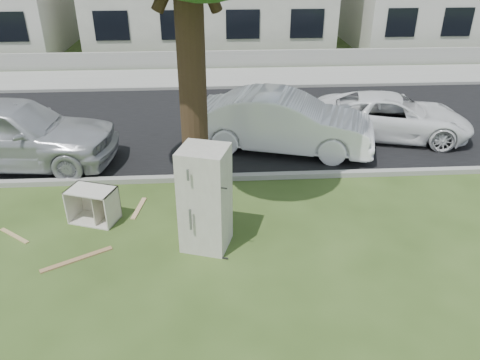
{
  "coord_description": "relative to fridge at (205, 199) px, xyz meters",
  "views": [
    {
      "loc": [
        -0.04,
        -7.06,
        5.02
      ],
      "look_at": [
        0.44,
        0.6,
        0.96
      ],
      "focal_mm": 35.0,
      "sensor_mm": 36.0,
      "label": 1
    }
  ],
  "objects": [
    {
      "name": "kerb_far",
      "position": [
        0.2,
        9.6,
        -0.95
      ],
      "size": [
        120.0,
        0.18,
        0.12
      ],
      "primitive_type": "cube",
      "color": "gray",
      "rests_on": "ground"
    },
    {
      "name": "plank_b",
      "position": [
        -3.6,
        0.48,
        -0.94
      ],
      "size": [
        0.69,
        0.56,
        0.02
      ],
      "primitive_type": "cube",
      "rotation": [
        0.0,
        0.0,
        -0.66
      ],
      "color": "tan",
      "rests_on": "ground"
    },
    {
      "name": "fridge",
      "position": [
        0.0,
        0.0,
        0.0
      ],
      "size": [
        0.97,
        0.93,
        1.9
      ],
      "primitive_type": "cube",
      "rotation": [
        0.0,
        0.0,
        -0.31
      ],
      "color": "beige",
      "rests_on": "ground"
    },
    {
      "name": "kerb_near",
      "position": [
        0.2,
        2.5,
        -0.95
      ],
      "size": [
        120.0,
        0.18,
        0.12
      ],
      "primitive_type": "cube",
      "color": "gray",
      "rests_on": "ground"
    },
    {
      "name": "plank_a",
      "position": [
        -2.25,
        -0.33,
        -0.94
      ],
      "size": [
        1.13,
        0.71,
        0.02
      ],
      "primitive_type": "cube",
      "rotation": [
        0.0,
        0.0,
        0.52
      ],
      "color": "#99734A",
      "rests_on": "ground"
    },
    {
      "name": "sidewalk",
      "position": [
        0.2,
        11.05,
        -0.95
      ],
      "size": [
        120.0,
        2.8,
        0.01
      ],
      "primitive_type": "cube",
      "color": "gray",
      "rests_on": "ground"
    },
    {
      "name": "road",
      "position": [
        0.2,
        6.05,
        -0.95
      ],
      "size": [
        120.0,
        7.0,
        0.01
      ],
      "primitive_type": "cube",
      "color": "black",
      "rests_on": "ground"
    },
    {
      "name": "ground",
      "position": [
        0.2,
        0.05,
        -0.95
      ],
      "size": [
        120.0,
        120.0,
        0.0
      ],
      "primitive_type": "plane",
      "color": "#314819"
    },
    {
      "name": "plank_c",
      "position": [
        -1.4,
        1.33,
        -0.94
      ],
      "size": [
        0.23,
        0.84,
        0.02
      ],
      "primitive_type": "cube",
      "rotation": [
        0.0,
        0.0,
        1.41
      ],
      "color": "tan",
      "rests_on": "ground"
    },
    {
      "name": "low_wall",
      "position": [
        0.2,
        12.65,
        -0.6
      ],
      "size": [
        120.0,
        0.15,
        0.7
      ],
      "primitive_type": "cube",
      "color": "gray",
      "rests_on": "ground"
    },
    {
      "name": "car_center",
      "position": [
        1.99,
        4.15,
        -0.2
      ],
      "size": [
        4.8,
        2.8,
        1.5
      ],
      "primitive_type": "imported",
      "rotation": [
        0.0,
        0.0,
        1.28
      ],
      "color": "white",
      "rests_on": "ground"
    },
    {
      "name": "car_left",
      "position": [
        -4.61,
        3.64,
        -0.12
      ],
      "size": [
        5.08,
        2.44,
        1.67
      ],
      "primitive_type": "imported",
      "rotation": [
        0.0,
        0.0,
        1.47
      ],
      "color": "#ACAEB3",
      "rests_on": "ground"
    },
    {
      "name": "car_right",
      "position": [
        5.08,
        4.83,
        -0.37
      ],
      "size": [
        4.55,
        2.92,
        1.17
      ],
      "primitive_type": "imported",
      "rotation": [
        0.0,
        0.0,
        1.32
      ],
      "color": "white",
      "rests_on": "ground"
    },
    {
      "name": "cabinet",
      "position": [
        -2.2,
        0.94,
        -0.61
      ],
      "size": [
        1.02,
        0.81,
        0.69
      ],
      "primitive_type": "cube",
      "rotation": [
        0.0,
        0.0,
        -0.33
      ],
      "color": "white",
      "rests_on": "ground"
    }
  ]
}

